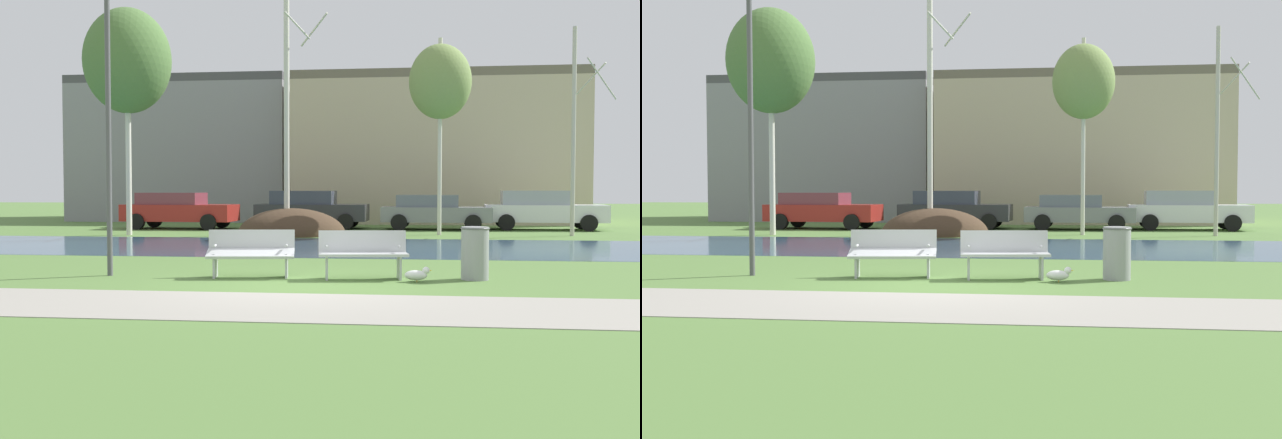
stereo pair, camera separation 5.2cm
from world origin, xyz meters
TOP-DOWN VIEW (x-y plane):
  - ground_plane at (0.00, 10.00)m, footprint 120.00×120.00m
  - paved_path_strip at (0.00, -2.12)m, footprint 60.00×2.47m
  - river_band at (0.00, 8.30)m, footprint 80.00×6.78m
  - soil_mound at (-2.31, 13.62)m, footprint 3.86×3.43m
  - bench_left at (-1.04, 1.14)m, footprint 1.66×0.77m
  - bench_right at (1.02, 1.14)m, footprint 1.66×0.77m
  - trash_bin at (3.02, 1.28)m, footprint 0.52×0.52m
  - seagull at (1.99, 0.79)m, footprint 0.48×0.18m
  - streetlamp at (-3.74, 1.07)m, footprint 0.32×0.32m
  - birch_far_left at (-7.95, 12.67)m, footprint 3.05×3.05m
  - birch_left at (-2.44, 13.54)m, footprint 1.60×2.35m
  - birch_center_left at (2.90, 14.06)m, footprint 2.18×2.18m
  - birch_center at (7.48, 14.05)m, footprint 1.44×2.37m
  - parked_van_nearest_red at (-7.49, 16.75)m, footprint 4.61×2.19m
  - parked_sedan_second_dark at (-2.21, 17.75)m, footprint 4.62×2.18m
  - parked_hatch_third_grey at (2.82, 17.37)m, footprint 4.38×2.24m
  - parked_wagon_fourth_white at (7.07, 17.80)m, footprint 4.72×2.18m
  - building_grey_warehouse at (-9.65, 26.58)m, footprint 10.98×8.52m
  - building_beige_block at (3.10, 25.49)m, footprint 13.39×8.92m

SIDE VIEW (x-z plane):
  - ground_plane at x=0.00m, z-range 0.00..0.00m
  - soil_mound at x=-2.31m, z-range -0.94..0.94m
  - river_band at x=0.00m, z-range 0.00..0.01m
  - paved_path_strip at x=0.00m, z-range 0.00..0.01m
  - seagull at x=1.99m, z-range 0.00..0.27m
  - bench_left at x=-1.04m, z-range 0.04..0.91m
  - bench_right at x=1.02m, z-range 0.04..0.91m
  - trash_bin at x=3.02m, z-range 0.02..0.97m
  - parked_hatch_third_grey at x=2.82m, z-range 0.05..1.43m
  - parked_van_nearest_red at x=-7.49m, z-range 0.05..1.52m
  - parked_sedan_second_dark at x=-2.21m, z-range 0.04..1.58m
  - parked_wagon_fourth_white at x=7.07m, z-range 0.04..1.59m
  - building_beige_block at x=3.10m, z-range 0.00..7.03m
  - building_grey_warehouse at x=-9.65m, z-range 0.00..7.22m
  - streetlamp at x=-3.74m, z-range 0.91..6.40m
  - birch_center at x=7.48m, z-range 0.10..7.28m
  - birch_left at x=-2.44m, z-range 0.12..9.42m
  - birch_center_left at x=2.90m, z-range 1.91..8.81m
  - birch_far_left at x=-7.95m, z-range 2.12..10.04m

